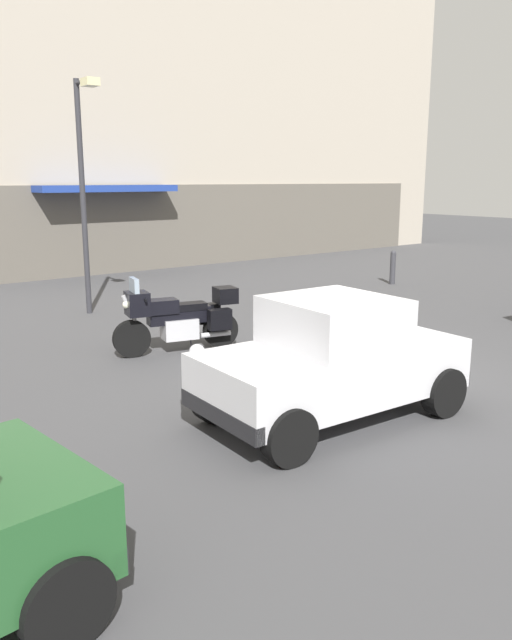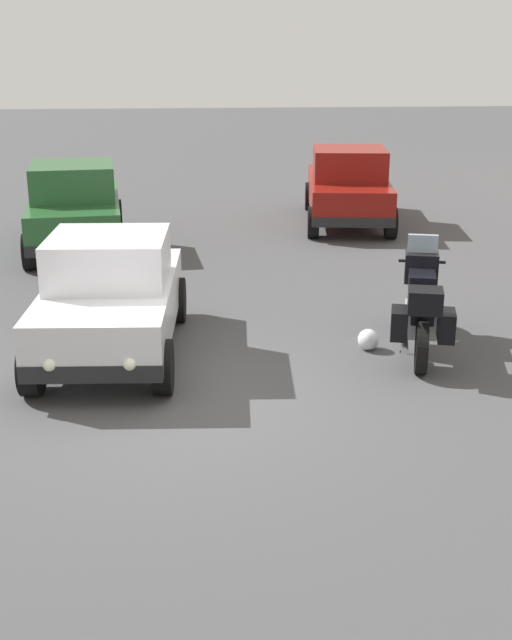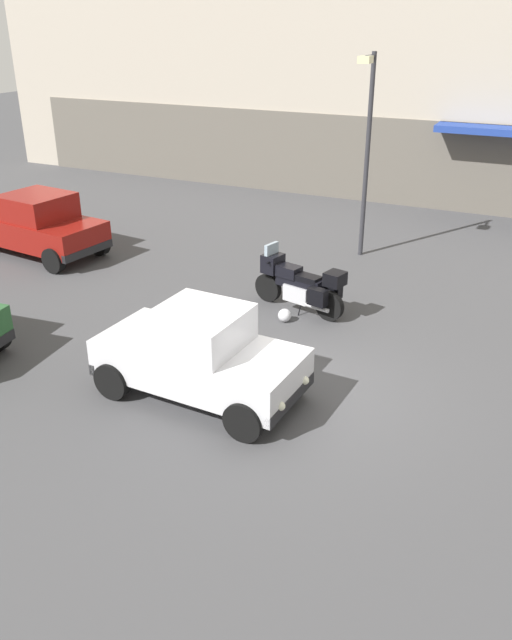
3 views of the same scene
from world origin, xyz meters
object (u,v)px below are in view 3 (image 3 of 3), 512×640
at_px(car_hatchback_near, 37,225).
at_px(streetlamp_curbside, 367,139).
at_px(helmet, 285,315).
at_px(car_compact_side, 200,355).
at_px(motorcycle, 300,284).

xyz_separation_m(car_hatchback_near, streetlamp_curbside, (7.76, 3.51, 2.24)).
bearing_deg(streetlamp_curbside, helmet, -92.10).
height_order(helmet, streetlamp_curbside, streetlamp_curbside).
distance_m(car_hatchback_near, car_compact_side, 8.69).
height_order(helmet, car_hatchback_near, car_hatchback_near).
relative_size(car_hatchback_near, streetlamp_curbside, 0.79).
bearing_deg(car_hatchback_near, motorcycle, -176.82).
xyz_separation_m(helmet, car_compact_side, (-0.12, -3.30, 0.63)).
height_order(motorcycle, streetlamp_curbside, streetlamp_curbside).
bearing_deg(car_hatchback_near, car_compact_side, 156.13).
distance_m(motorcycle, streetlamp_curbside, 4.66).
bearing_deg(motorcycle, helmet, 97.90).
distance_m(motorcycle, helmet, 0.81).
height_order(motorcycle, car_hatchback_near, car_hatchback_near).
height_order(helmet, car_compact_side, car_compact_side).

